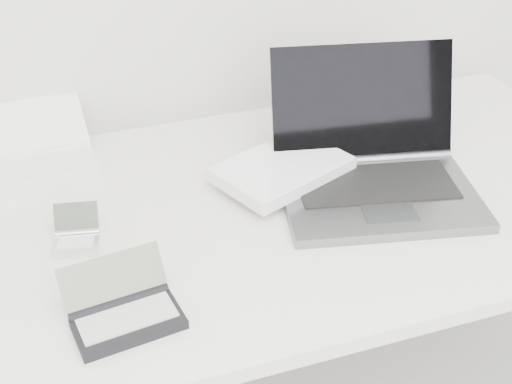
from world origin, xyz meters
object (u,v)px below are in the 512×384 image
object	(u,v)px
palmtop_charcoal	(124,312)
netbook_open_white	(39,161)
desk	(263,223)
laptop_large	(348,169)

from	to	relation	value
palmtop_charcoal	netbook_open_white	bearing A→B (deg)	91.88
netbook_open_white	palmtop_charcoal	distance (m)	0.53
desk	laptop_large	size ratio (longest dim) A/B	2.91
laptop_large	netbook_open_white	distance (m)	0.66
netbook_open_white	palmtop_charcoal	bearing A→B (deg)	-82.78
desk	laptop_large	xyz separation A→B (m)	(0.18, 0.01, 0.09)
netbook_open_white	palmtop_charcoal	xyz separation A→B (m)	(0.09, -0.52, -0.00)
netbook_open_white	palmtop_charcoal	world-z (taller)	netbook_open_white
desk	laptop_large	world-z (taller)	laptop_large
laptop_large	netbook_open_white	world-z (taller)	laptop_large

